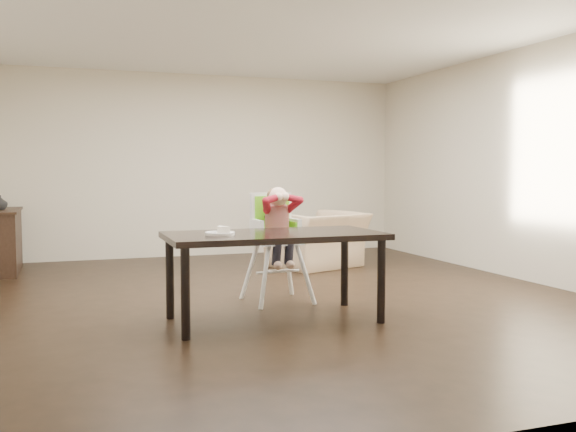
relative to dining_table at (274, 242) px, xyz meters
name	(u,v)px	position (x,y,z in m)	size (l,w,h in m)	color
ground	(282,298)	(0.38, 0.90, -0.67)	(7.00, 7.00, 0.00)	black
room_walls	(282,111)	(0.38, 0.90, 1.18)	(6.02, 7.02, 2.71)	beige
dining_table	(274,242)	(0.00, 0.00, 0.00)	(1.80, 0.90, 0.75)	black
high_chair	(276,221)	(0.28, 0.78, 0.11)	(0.49, 0.49, 1.11)	white
plate	(221,232)	(-0.47, -0.03, 0.10)	(0.31, 0.31, 0.07)	white
armchair	(317,230)	(1.49, 2.71, -0.18)	(1.11, 0.72, 0.97)	tan
sideboard	(2,241)	(-2.40, 3.60, -0.27)	(0.44, 1.26, 0.79)	black
vase	(0,203)	(-2.40, 3.52, 0.21)	(0.17, 0.18, 0.17)	#99999E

